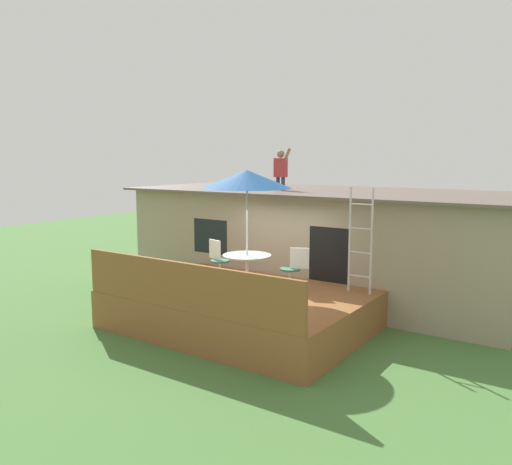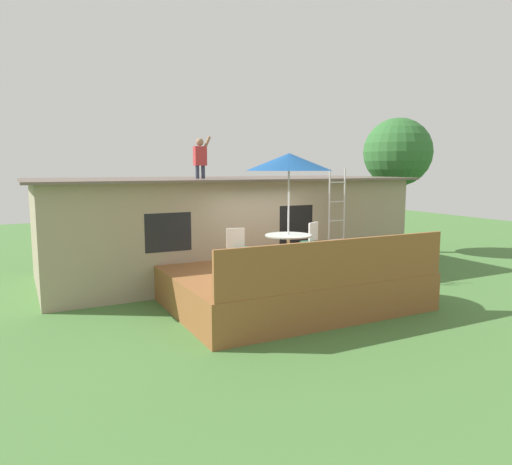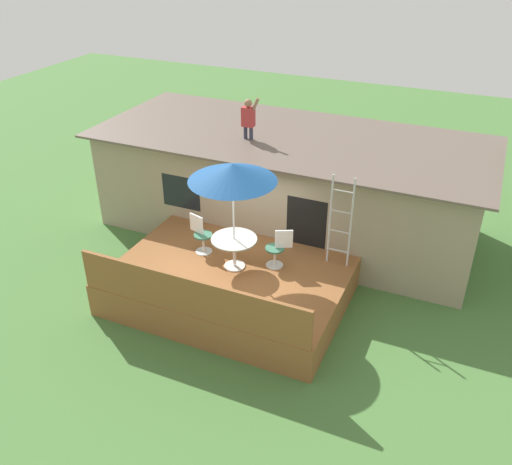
% 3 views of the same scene
% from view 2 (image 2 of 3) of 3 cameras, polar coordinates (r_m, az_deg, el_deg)
% --- Properties ---
extents(ground_plane, '(40.00, 40.00, 0.00)m').
position_cam_2_polar(ground_plane, '(10.93, 3.76, -8.35)').
color(ground_plane, '#477538').
extents(house, '(10.50, 4.50, 2.74)m').
position_cam_2_polar(house, '(13.82, -3.82, 0.85)').
color(house, gray).
rests_on(house, ground).
extents(deck, '(5.20, 3.91, 0.80)m').
position_cam_2_polar(deck, '(10.83, 3.78, -6.32)').
color(deck, brown).
rests_on(deck, ground).
extents(deck_railing, '(5.10, 0.08, 0.90)m').
position_cam_2_polar(deck_railing, '(9.10, 9.97, -3.63)').
color(deck_railing, brown).
rests_on(deck_railing, deck).
extents(patio_table, '(1.04, 1.04, 0.74)m').
position_cam_2_polar(patio_table, '(10.69, 3.86, -1.11)').
color(patio_table, silver).
rests_on(patio_table, deck).
extents(patio_umbrella, '(1.90, 1.90, 2.54)m').
position_cam_2_polar(patio_umbrella, '(10.57, 3.95, 8.37)').
color(patio_umbrella, silver).
rests_on(patio_umbrella, deck).
extents(step_ladder, '(0.52, 0.04, 2.20)m').
position_cam_2_polar(step_ladder, '(12.68, 9.59, 2.52)').
color(step_ladder, silver).
rests_on(step_ladder, deck).
extents(person_figure, '(0.47, 0.20, 1.11)m').
position_cam_2_polar(person_figure, '(12.80, -6.64, 9.13)').
color(person_figure, '#33384C').
rests_on(person_figure, house).
extents(patio_chair_left, '(0.61, 0.44, 0.92)m').
position_cam_2_polar(patio_chair_left, '(10.50, -1.77, -1.98)').
color(patio_chair_left, silver).
rests_on(patio_chair_left, deck).
extents(patio_chair_right, '(0.59, 0.44, 0.92)m').
position_cam_2_polar(patio_chair_right, '(11.55, 6.51, -1.14)').
color(patio_chair_right, silver).
rests_on(patio_chair_right, deck).
extents(backyard_tree, '(2.41, 2.41, 4.78)m').
position_cam_2_polar(backyard_tree, '(17.88, 16.51, 9.05)').
color(backyard_tree, brown).
rests_on(backyard_tree, ground).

